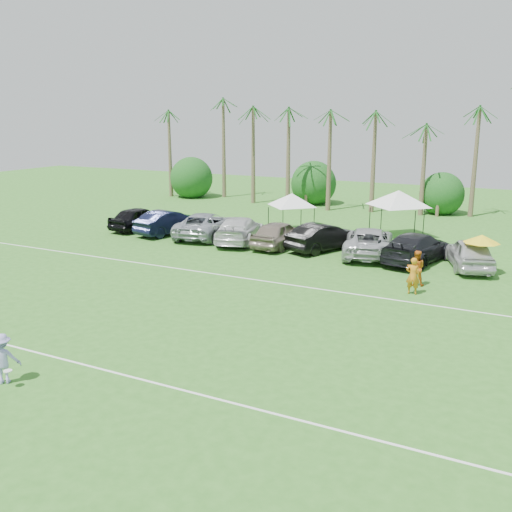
% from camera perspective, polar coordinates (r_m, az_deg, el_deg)
% --- Properties ---
extents(ground, '(120.00, 120.00, 0.00)m').
position_cam_1_polar(ground, '(20.07, -21.82, -11.95)').
color(ground, '#306E21').
rests_on(ground, ground).
extents(field_lines, '(80.00, 12.10, 0.01)m').
position_cam_1_polar(field_lines, '(25.51, -8.26, -5.46)').
color(field_lines, white).
rests_on(field_lines, ground).
extents(palm_tree_0, '(2.40, 2.40, 8.90)m').
position_cam_1_polar(palm_tree_0, '(61.28, -9.19, 12.92)').
color(palm_tree_0, brown).
rests_on(palm_tree_0, ground).
extents(palm_tree_1, '(2.40, 2.40, 9.90)m').
position_cam_1_polar(palm_tree_1, '(58.47, -5.14, 13.85)').
color(palm_tree_1, brown).
rests_on(palm_tree_1, ground).
extents(palm_tree_2, '(2.40, 2.40, 10.90)m').
position_cam_1_polar(palm_tree_2, '(55.98, -0.68, 14.78)').
color(palm_tree_2, brown).
rests_on(palm_tree_2, ground).
extents(palm_tree_3, '(2.40, 2.40, 11.90)m').
position_cam_1_polar(palm_tree_3, '(54.25, 3.20, 15.68)').
color(palm_tree_3, brown).
rests_on(palm_tree_3, ground).
extents(palm_tree_4, '(2.40, 2.40, 8.90)m').
position_cam_1_polar(palm_tree_4, '(52.73, 7.24, 12.84)').
color(palm_tree_4, brown).
rests_on(palm_tree_4, ground).
extents(palm_tree_5, '(2.40, 2.40, 9.90)m').
position_cam_1_polar(palm_tree_5, '(51.48, 11.57, 13.62)').
color(palm_tree_5, brown).
rests_on(palm_tree_5, ground).
extents(palm_tree_6, '(2.40, 2.40, 10.90)m').
position_cam_1_polar(palm_tree_6, '(50.54, 16.12, 14.34)').
color(palm_tree_6, brown).
rests_on(palm_tree_6, ground).
extents(palm_tree_7, '(2.40, 2.40, 11.90)m').
position_cam_1_polar(palm_tree_7, '(49.91, 20.84, 14.98)').
color(palm_tree_7, brown).
rests_on(palm_tree_7, ground).
extents(bush_tree_0, '(4.00, 4.00, 4.00)m').
position_cam_1_polar(bush_tree_0, '(60.76, -6.11, 7.64)').
color(bush_tree_0, brown).
rests_on(bush_tree_0, ground).
extents(bush_tree_1, '(4.00, 4.00, 4.00)m').
position_cam_1_polar(bush_tree_1, '(54.77, 5.44, 6.96)').
color(bush_tree_1, brown).
rests_on(bush_tree_1, ground).
extents(bush_tree_2, '(4.00, 4.00, 4.00)m').
position_cam_1_polar(bush_tree_2, '(51.59, 17.97, 5.92)').
color(bush_tree_2, brown).
rests_on(bush_tree_2, ground).
extents(sideline_player_a, '(0.71, 0.51, 1.82)m').
position_cam_1_polar(sideline_player_a, '(28.37, 15.42, -1.92)').
color(sideline_player_a, orange).
rests_on(sideline_player_a, ground).
extents(sideline_player_b, '(1.01, 0.86, 1.81)m').
position_cam_1_polar(sideline_player_b, '(29.83, 15.72, -1.17)').
color(sideline_player_b, '#CE6116').
rests_on(sideline_player_b, ground).
extents(canopy_tent_left, '(4.01, 4.01, 3.25)m').
position_cam_1_polar(canopy_tent_left, '(42.23, 3.62, 6.26)').
color(canopy_tent_left, black).
rests_on(canopy_tent_left, ground).
extents(canopy_tent_right, '(4.74, 4.74, 3.84)m').
position_cam_1_polar(canopy_tent_right, '(41.16, 14.11, 6.39)').
color(canopy_tent_right, black).
rests_on(canopy_tent_right, ground).
extents(market_umbrella, '(1.94, 1.94, 2.16)m').
position_cam_1_polar(market_umbrella, '(32.91, 21.65, 1.61)').
color(market_umbrella, black).
rests_on(market_umbrella, ground).
extents(frisbee_player, '(1.23, 1.16, 1.68)m').
position_cam_1_polar(frisbee_player, '(20.23, -24.01, -9.36)').
color(frisbee_player, '#A099D9').
rests_on(frisbee_player, ground).
extents(parked_car_0, '(2.43, 5.23, 1.74)m').
position_cam_1_polar(parked_car_0, '(43.75, -11.62, 3.74)').
color(parked_car_0, black).
rests_on(parked_car_0, ground).
extents(parked_car_1, '(2.84, 5.53, 1.74)m').
position_cam_1_polar(parked_car_1, '(41.72, -8.74, 3.37)').
color(parked_car_1, black).
rests_on(parked_car_1, ground).
extents(parked_car_2, '(3.95, 6.66, 1.74)m').
position_cam_1_polar(parked_car_2, '(40.35, -5.06, 3.12)').
color(parked_car_2, '#949AA2').
rests_on(parked_car_2, ground).
extents(parked_car_3, '(3.85, 6.40, 1.74)m').
position_cam_1_polar(parked_car_3, '(38.56, -1.64, 2.66)').
color(parked_car_3, silver).
rests_on(parked_car_3, ground).
extents(parked_car_4, '(2.19, 5.15, 1.74)m').
position_cam_1_polar(parked_car_4, '(37.20, 2.29, 2.24)').
color(parked_car_4, gray).
rests_on(parked_car_4, ground).
extents(parked_car_5, '(3.73, 5.57, 1.74)m').
position_cam_1_polar(parked_car_5, '(36.48, 6.78, 1.91)').
color(parked_car_5, black).
rests_on(parked_car_5, ground).
extents(parked_car_6, '(4.35, 6.77, 1.74)m').
position_cam_1_polar(parked_car_6, '(35.53, 11.20, 1.42)').
color(parked_car_6, '#A6A8AC').
rests_on(parked_car_6, ground).
extents(parked_car_7, '(3.56, 6.34, 1.74)m').
position_cam_1_polar(parked_car_7, '(34.62, 15.76, 0.83)').
color(parked_car_7, black).
rests_on(parked_car_7, ground).
extents(parked_car_8, '(3.57, 5.48, 1.74)m').
position_cam_1_polar(parked_car_8, '(34.10, 20.57, 0.26)').
color(parked_car_8, silver).
rests_on(parked_car_8, ground).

